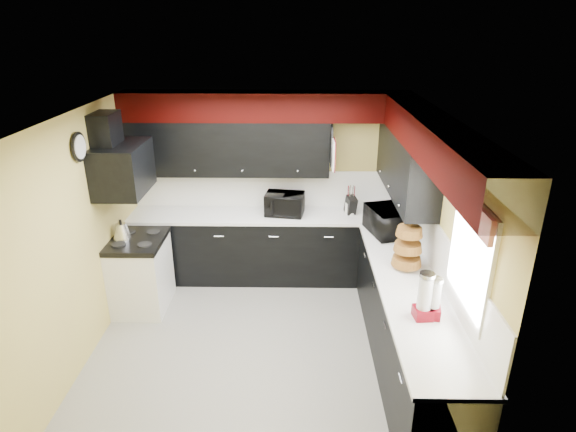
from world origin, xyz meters
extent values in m
plane|color=gray|center=(0.00, 0.00, 0.00)|extent=(3.60, 3.60, 0.00)
cube|color=#E0C666|center=(0.00, 1.80, 1.25)|extent=(3.60, 0.06, 2.50)
cube|color=#E0C666|center=(1.80, 0.00, 1.25)|extent=(0.06, 3.60, 2.50)
cube|color=#E0C666|center=(-1.80, 0.00, 1.25)|extent=(0.06, 3.60, 2.50)
cube|color=white|center=(0.00, 0.00, 2.50)|extent=(3.60, 3.60, 0.06)
cube|color=black|center=(0.00, 1.50, 0.45)|extent=(3.60, 0.60, 0.90)
cube|color=black|center=(1.50, -0.30, 0.45)|extent=(0.60, 3.00, 0.90)
cube|color=white|center=(0.00, 1.50, 0.92)|extent=(3.62, 0.64, 0.04)
cube|color=white|center=(1.50, -0.30, 0.92)|extent=(0.64, 3.02, 0.04)
cube|color=white|center=(0.00, 1.79, 1.19)|extent=(3.60, 0.02, 0.50)
cube|color=white|center=(1.79, 0.00, 1.19)|extent=(0.02, 3.60, 0.50)
cube|color=black|center=(-0.50, 1.62, 1.80)|extent=(2.60, 0.35, 0.70)
cube|color=black|center=(1.62, 0.90, 1.80)|extent=(0.35, 1.80, 0.70)
cube|color=black|center=(0.00, 1.62, 2.33)|extent=(3.60, 0.36, 0.35)
cube|color=black|center=(1.62, -0.18, 2.33)|extent=(0.36, 3.24, 0.35)
cube|color=white|center=(-1.50, 0.75, 0.43)|extent=(0.60, 0.75, 0.86)
cube|color=black|center=(-1.50, 0.75, 0.89)|extent=(0.62, 0.77, 0.06)
cube|color=black|center=(-1.55, 0.75, 1.78)|extent=(0.50, 0.78, 0.55)
cube|color=black|center=(-1.68, 0.75, 2.20)|extent=(0.24, 0.40, 0.40)
cube|color=red|center=(1.73, -0.90, 1.95)|extent=(0.04, 0.88, 0.20)
cube|color=white|center=(0.83, 1.30, 1.80)|extent=(0.03, 0.26, 0.35)
imported|color=black|center=(0.23, 1.50, 1.08)|extent=(0.54, 0.48, 0.28)
imported|color=black|center=(1.46, 0.91, 1.10)|extent=(0.52, 0.64, 0.31)
cylinder|color=silver|center=(1.10, 1.53, 1.02)|extent=(0.18, 0.18, 0.15)
cube|color=black|center=(1.10, 1.52, 1.06)|extent=(0.15, 0.18, 0.25)
camera|label=1|loc=(0.38, -4.36, 3.32)|focal=30.00mm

